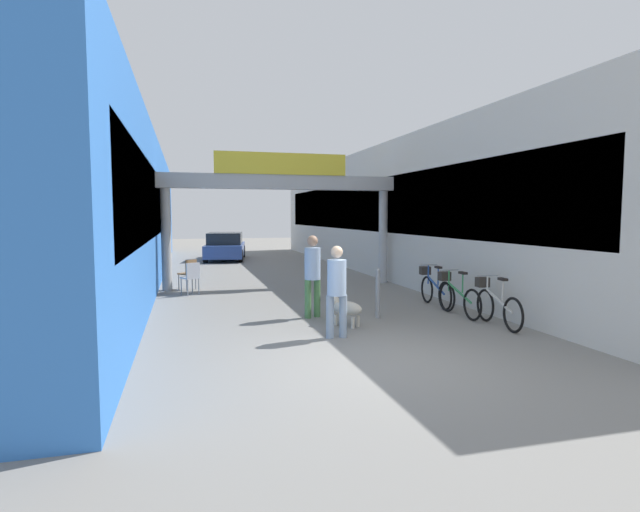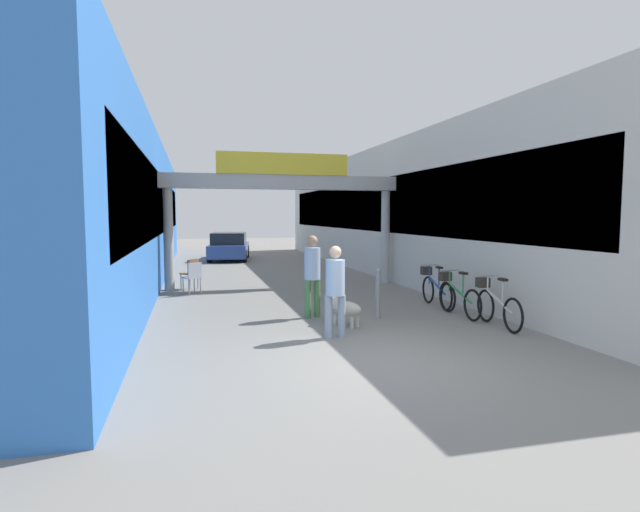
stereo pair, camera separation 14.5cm
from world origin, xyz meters
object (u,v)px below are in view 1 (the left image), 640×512
(pedestrian_companion, at_px, (313,271))
(dog_on_leash, at_px, (344,308))
(pedestrian_with_dog, at_px, (337,286))
(bicycle_silver_nearest, at_px, (496,304))
(cafe_chair_aluminium_nearer, at_px, (191,275))
(cafe_chair_wood_farther, at_px, (189,271))
(parked_car_blue, at_px, (225,247))
(bicycle_blue_third, at_px, (434,288))
(bollard_post_metal, at_px, (378,293))
(bicycle_green_second, at_px, (457,295))

(pedestrian_companion, bearing_deg, dog_on_leash, -66.15)
(pedestrian_with_dog, bearing_deg, bicycle_silver_nearest, 2.03)
(dog_on_leash, xyz_separation_m, cafe_chair_aluminium_nearer, (-2.88, 4.69, 0.18))
(cafe_chair_wood_farther, bearing_deg, parked_car_blue, 79.48)
(cafe_chair_wood_farther, height_order, parked_car_blue, parked_car_blue)
(bicycle_blue_third, xyz_separation_m, parked_car_blue, (-3.92, 13.72, 0.21))
(bollard_post_metal, height_order, parked_car_blue, parked_car_blue)
(bicycle_blue_third, bearing_deg, bollard_post_metal, -151.77)
(pedestrian_companion, height_order, bicycle_green_second, pedestrian_companion)
(pedestrian_with_dog, xyz_separation_m, bicycle_green_second, (3.12, 1.24, -0.50))
(pedestrian_with_dog, distance_m, pedestrian_companion, 1.82)
(bicycle_green_second, xyz_separation_m, cafe_chair_wood_farther, (-5.63, 5.33, 0.10))
(dog_on_leash, bearing_deg, bollard_post_metal, 29.75)
(dog_on_leash, relative_size, bollard_post_metal, 0.74)
(cafe_chair_aluminium_nearer, distance_m, parked_car_blue, 10.68)
(pedestrian_with_dog, distance_m, bicycle_blue_third, 4.02)
(bollard_post_metal, bearing_deg, cafe_chair_aluminium_nearer, 132.37)
(bicycle_silver_nearest, xyz_separation_m, bollard_post_metal, (-1.98, 1.30, 0.10))
(dog_on_leash, xyz_separation_m, bicycle_blue_third, (2.76, 1.51, 0.08))
(dog_on_leash, relative_size, parked_car_blue, 0.19)
(cafe_chair_wood_farther, distance_m, parked_car_blue, 9.71)
(bicycle_blue_third, relative_size, cafe_chair_wood_farther, 1.90)
(dog_on_leash, bearing_deg, cafe_chair_wood_farther, 117.31)
(cafe_chair_aluminium_nearer, xyz_separation_m, parked_car_blue, (1.72, 10.54, 0.10))
(pedestrian_with_dog, relative_size, pedestrian_companion, 0.94)
(bicycle_blue_third, height_order, bollard_post_metal, bollard_post_metal)
(bicycle_green_second, bearing_deg, cafe_chair_aluminium_nearer, 142.10)
(cafe_chair_aluminium_nearer, bearing_deg, dog_on_leash, -58.46)
(pedestrian_with_dog, distance_m, cafe_chair_wood_farther, 7.04)
(pedestrian_companion, height_order, parked_car_blue, pedestrian_companion)
(bicycle_silver_nearest, height_order, bicycle_green_second, same)
(bicycle_blue_third, height_order, cafe_chair_aluminium_nearer, bicycle_blue_third)
(parked_car_blue, bearing_deg, bicycle_silver_nearest, -75.77)
(pedestrian_with_dog, xyz_separation_m, parked_car_blue, (-0.73, 16.12, -0.29))
(cafe_chair_aluminium_nearer, bearing_deg, cafe_chair_wood_farther, 93.31)
(bicycle_green_second, height_order, cafe_chair_aluminium_nearer, bicycle_green_second)
(bicycle_silver_nearest, distance_m, parked_car_blue, 16.51)
(dog_on_leash, xyz_separation_m, bicycle_silver_nearest, (2.90, -0.77, 0.08))
(bicycle_silver_nearest, bearing_deg, pedestrian_with_dog, -177.97)
(pedestrian_companion, distance_m, parked_car_blue, 14.33)
(bicycle_silver_nearest, bearing_deg, dog_on_leash, 165.09)
(dog_on_leash, relative_size, cafe_chair_aluminium_nearer, 0.88)
(dog_on_leash, relative_size, bicycle_blue_third, 0.46)
(bollard_post_metal, bearing_deg, cafe_chair_wood_farther, 126.76)
(bicycle_green_second, relative_size, bicycle_blue_third, 1.00)
(bicycle_green_second, xyz_separation_m, bicycle_blue_third, (0.06, 1.16, 0.00))
(pedestrian_companion, xyz_separation_m, bicycle_green_second, (3.10, -0.58, -0.57))
(parked_car_blue, bearing_deg, bicycle_green_second, -75.48)
(pedestrian_with_dog, height_order, cafe_chair_wood_farther, pedestrian_with_dog)
(bicycle_blue_third, distance_m, parked_car_blue, 14.27)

